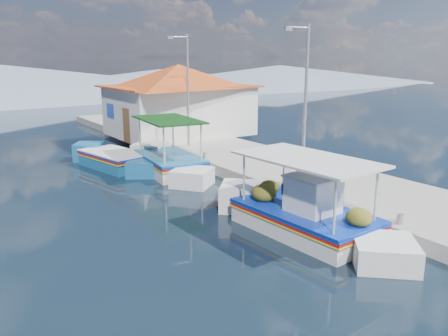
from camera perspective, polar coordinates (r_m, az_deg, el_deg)
ground at (r=14.09m, az=1.62°, el=-8.41°), size 160.00×160.00×0.00m
quay at (r=22.00m, az=5.03°, el=0.38°), size 5.00×44.00×0.50m
bollards at (r=20.08m, az=1.73°, el=0.31°), size 0.20×17.20×0.30m
main_caique at (r=14.38m, az=9.85°, el=-5.98°), size 2.60×8.02×2.65m
caique_green_canopy at (r=21.69m, az=-6.99°, el=0.60°), size 2.78×7.51×2.83m
caique_blue_hull at (r=23.15m, az=-13.65°, el=0.89°), size 2.83×6.53×1.19m
harbor_building at (r=29.20m, az=-5.69°, el=8.69°), size 10.49×10.49×4.40m
lamp_post_near at (r=17.55m, az=10.00°, el=8.76°), size 1.21×0.14×6.00m
lamp_post_far at (r=24.81m, az=-4.75°, el=10.32°), size 1.21×0.14×6.00m
mountain_ridge at (r=68.16m, az=-22.34°, el=9.98°), size 171.40×96.00×5.50m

